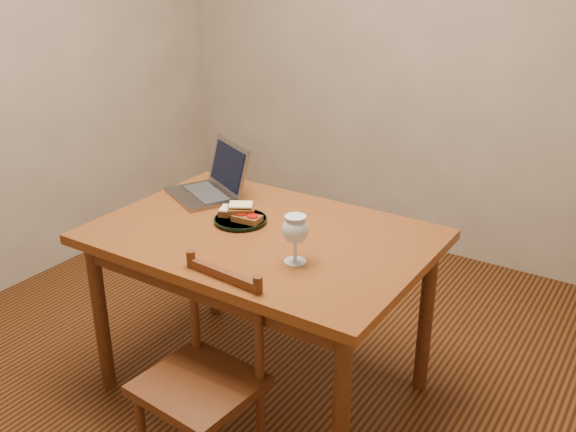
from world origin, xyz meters
The scene contains 10 objects.
floor centered at (0.00, 0.00, -0.01)m, with size 3.20×3.20×0.02m, color black.
back_wall centered at (0.00, 1.61, 1.30)m, with size 3.20×0.02×2.60m, color gray.
table centered at (0.11, -0.10, 0.65)m, with size 1.30×0.90×0.74m.
chair centered at (0.21, -0.61, 0.44)m, with size 0.41×0.39×0.40m.
plate centered at (-0.02, -0.07, 0.75)m, with size 0.22×0.22×0.02m, color black.
sandwich_cheese centered at (-0.06, -0.06, 0.78)m, with size 0.12×0.07×0.04m, color #381E0C, non-canonical shape.
sandwich_tomato centered at (0.02, -0.08, 0.78)m, with size 0.11×0.07×0.04m, color #381E0C, non-canonical shape.
sandwich_top centered at (-0.02, -0.06, 0.80)m, with size 0.11×0.06×0.03m, color #381E0C, non-canonical shape.
milk_glass centered at (0.36, -0.25, 0.83)m, with size 0.09×0.09×0.18m, color white, non-canonical shape.
laptop centered at (-0.31, 0.12, 0.80)m, with size 0.42×0.40×0.23m.
Camera 1 is at (1.44, -1.97, 1.79)m, focal length 40.00 mm.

